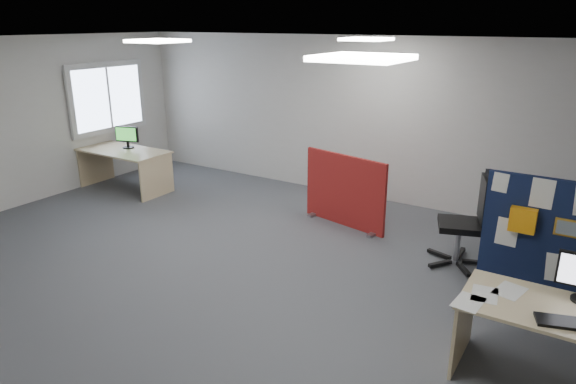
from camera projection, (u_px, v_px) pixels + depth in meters
The scene contains 14 objects.
floor at pixel (234, 274), 6.23m from camera, with size 9.00×9.00×0.00m, color #54575C.
ceiling at pixel (226, 42), 5.37m from camera, with size 9.00×7.00×0.02m, color white.
wall_back at pixel (359, 119), 8.61m from camera, with size 9.00×0.02×2.70m, color silver.
wall_left at pixel (4, 126), 8.05m from camera, with size 0.02×7.00×2.70m, color silver.
window at pixel (108, 98), 9.56m from camera, with size 0.06×1.70×1.30m.
ceiling_lights at pixel (287, 44), 5.75m from camera, with size 4.10×4.10×0.04m.
navy_divider at pixel (573, 253), 5.05m from camera, with size 1.77×0.30×1.46m.
main_desk at pixel (574, 331), 4.10m from camera, with size 1.73×0.77×0.73m.
keyboard at pixel (568, 323), 3.89m from camera, with size 0.45×0.18×0.03m, color black.
red_divider at pixel (345, 191), 7.56m from camera, with size 1.41×0.36×1.07m.
second_desk at pixel (126, 159), 9.21m from camera, with size 1.65×0.82×0.73m.
monitor_second at pixel (127, 136), 9.19m from camera, with size 0.42×0.20×0.39m.
office_chair at pixel (471, 215), 6.24m from camera, with size 0.79×0.75×1.18m.
desk_papers at pixel (540, 306), 4.14m from camera, with size 1.50×0.91×0.00m.
Camera 1 is at (3.50, -4.40, 2.92)m, focal length 32.00 mm.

